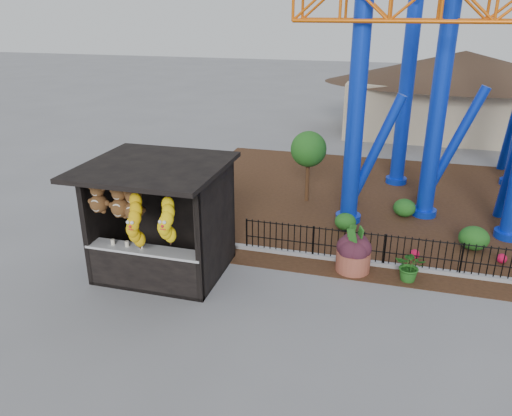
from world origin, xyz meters
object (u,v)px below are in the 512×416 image
(roller_coaster, at_px, (485,18))
(potted_plant, at_px, (411,266))
(prize_booth, at_px, (157,223))
(terracotta_planter, at_px, (353,261))

(roller_coaster, bearing_deg, potted_plant, -105.57)
(prize_booth, bearing_deg, potted_plant, 13.02)
(potted_plant, bearing_deg, terracotta_planter, -176.22)
(prize_booth, relative_size, potted_plant, 4.04)
(terracotta_planter, bearing_deg, roller_coaster, 61.13)
(terracotta_planter, bearing_deg, potted_plant, -5.64)
(potted_plant, bearing_deg, roller_coaster, 83.85)
(roller_coaster, xyz_separation_m, terracotta_planter, (-3.13, -5.68, -6.15))
(roller_coaster, bearing_deg, terracotta_planter, -118.87)
(roller_coaster, xyz_separation_m, potted_plant, (-1.62, -5.83, -6.01))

